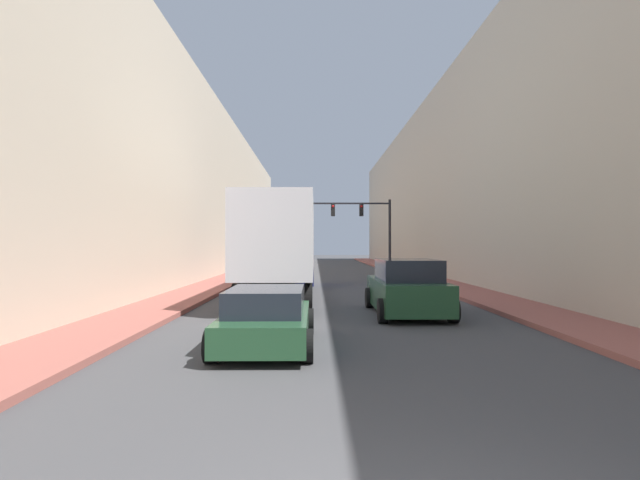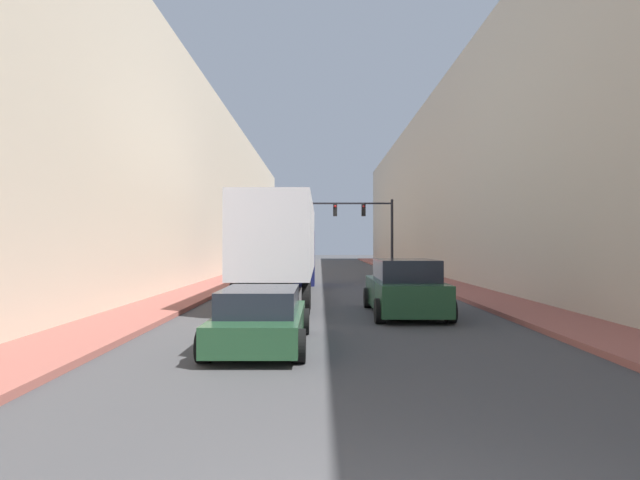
% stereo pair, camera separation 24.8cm
% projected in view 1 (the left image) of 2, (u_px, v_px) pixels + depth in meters
% --- Properties ---
extents(sidewalk_right, '(2.28, 80.00, 0.15)m').
position_uv_depth(sidewalk_right, '(418.00, 276.00, 33.35)').
color(sidewalk_right, '#9E564C').
rests_on(sidewalk_right, ground).
extents(sidewalk_left, '(2.28, 80.00, 0.15)m').
position_uv_depth(sidewalk_left, '(235.00, 277.00, 33.21)').
color(sidewalk_left, '#9E564C').
rests_on(sidewalk_left, ground).
extents(building_right, '(6.00, 80.00, 12.87)m').
position_uv_depth(building_right, '(479.00, 182.00, 33.45)').
color(building_right, '#BCB29E').
rests_on(building_right, ground).
extents(building_left, '(6.00, 80.00, 11.97)m').
position_uv_depth(building_left, '(173.00, 188.00, 33.22)').
color(building_left, beige).
rests_on(building_left, ground).
extents(semi_truck, '(2.57, 13.83, 3.92)m').
position_uv_depth(semi_truck, '(284.00, 244.00, 21.53)').
color(semi_truck, silver).
rests_on(semi_truck, ground).
extents(sedan_car, '(2.04, 4.29, 1.29)m').
position_uv_depth(sedan_car, '(267.00, 318.00, 10.85)').
color(sedan_car, '#234C2D').
rests_on(sedan_car, ground).
extents(suv_car, '(2.25, 4.75, 1.76)m').
position_uv_depth(suv_car, '(407.00, 288.00, 15.81)').
color(suv_car, '#234C2D').
rests_on(suv_car, ground).
extents(traffic_signal_gantry, '(6.49, 0.35, 5.60)m').
position_uv_depth(traffic_signal_gantry, '(368.00, 222.00, 37.34)').
color(traffic_signal_gantry, black).
rests_on(traffic_signal_gantry, ground).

